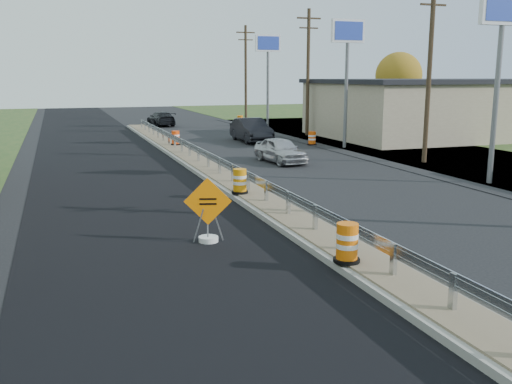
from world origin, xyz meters
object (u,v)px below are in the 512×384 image
object	(u,v)px
caution_sign	(208,226)
barrel_shoulder_mid	(312,139)
car_dark_mid	(251,130)
car_dark_far	(161,119)
barrel_shoulder_far	(240,121)
barrel_median_near	(347,244)
barrel_median_mid	(240,182)
barrel_median_far	(176,138)
car_silver	(280,150)

from	to	relation	value
caution_sign	barrel_shoulder_mid	distance (m)	23.09
car_dark_mid	car_dark_far	bearing A→B (deg)	103.79
barrel_shoulder_far	car_dark_far	distance (m)	7.27
barrel_median_near	barrel_shoulder_far	size ratio (longest dim) A/B	0.97
car_dark_mid	barrel_median_mid	bearing A→B (deg)	-109.95
barrel_median_far	caution_sign	bearing A→B (deg)	-99.03
barrel_median_far	barrel_shoulder_mid	size ratio (longest dim) A/B	0.98
barrel_median_mid	car_silver	world-z (taller)	car_silver
caution_sign	barrel_shoulder_far	bearing A→B (deg)	87.88
barrel_median_near	barrel_median_mid	xyz separation A→B (m)	(0.07, 8.42, -0.01)
car_silver	car_dark_mid	size ratio (longest dim) A/B	0.79
barrel_shoulder_far	car_dark_far	xyz separation A→B (m)	(-6.80, 2.55, 0.20)
caution_sign	barrel_shoulder_far	xyz separation A→B (m)	(12.20, 35.22, -0.00)
caution_sign	barrel_median_mid	bearing A→B (deg)	80.38
caution_sign	barrel_median_mid	xyz separation A→B (m)	(2.52, 5.03, 0.21)
barrel_median_mid	barrel_shoulder_mid	size ratio (longest dim) A/B	1.01
barrel_shoulder_far	barrel_median_near	bearing A→B (deg)	-104.17
barrel_shoulder_mid	car_dark_far	bearing A→B (deg)	110.52
barrel_median_mid	barrel_shoulder_mid	distance (m)	17.49
caution_sign	car_silver	bearing A→B (deg)	77.63
barrel_shoulder_mid	barrel_shoulder_far	size ratio (longest dim) A/B	0.95
barrel_shoulder_mid	car_silver	xyz separation A→B (m)	(-4.86, -6.55, 0.23)
barrel_median_far	barrel_shoulder_mid	world-z (taller)	barrel_median_far
barrel_median_mid	barrel_median_near	bearing A→B (deg)	-90.48
caution_sign	barrel_median_near	distance (m)	4.19
caution_sign	barrel_median_far	size ratio (longest dim) A/B	2.04
car_dark_mid	barrel_shoulder_mid	bearing A→B (deg)	-44.70
barrel_median_mid	barrel_shoulder_far	world-z (taller)	barrel_median_mid
car_dark_mid	barrel_median_near	bearing A→B (deg)	-103.92
barrel_median_mid	car_dark_mid	distance (m)	18.88
barrel_median_near	car_dark_mid	size ratio (longest dim) A/B	0.19
barrel_median_near	car_silver	xyz separation A→B (m)	(4.89, 16.43, -0.01)
barrel_median_far	barrel_median_near	bearing A→B (deg)	-92.01
barrel_shoulder_far	car_dark_mid	bearing A→B (deg)	-104.29
caution_sign	car_dark_far	xyz separation A→B (m)	(5.40, 37.77, 0.19)
barrel_shoulder_far	barrel_median_far	bearing A→B (deg)	-121.57
barrel_shoulder_mid	car_silver	distance (m)	8.17
barrel_median_near	car_silver	size ratio (longest dim) A/B	0.24
barrel_shoulder_far	car_silver	xyz separation A→B (m)	(-4.86, -22.18, 0.21)
barrel_shoulder_far	car_silver	distance (m)	22.71
barrel_shoulder_mid	car_silver	bearing A→B (deg)	-126.58
barrel_shoulder_mid	car_dark_far	world-z (taller)	car_dark_far
car_silver	car_dark_far	size ratio (longest dim) A/B	0.87
barrel_shoulder_far	car_dark_mid	world-z (taller)	car_dark_mid
barrel_median_near	car_dark_mid	distance (m)	26.97
barrel_median_mid	barrel_shoulder_mid	xyz separation A→B (m)	(9.68, 14.56, -0.23)
caution_sign	barrel_median_near	world-z (taller)	caution_sign
car_dark_mid	barrel_median_far	bearing A→B (deg)	-160.32
barrel_median_near	barrel_shoulder_far	xyz separation A→B (m)	(9.75, 38.62, -0.22)
barrel_shoulder_mid	car_dark_far	distance (m)	19.40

